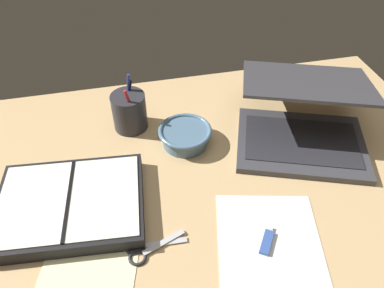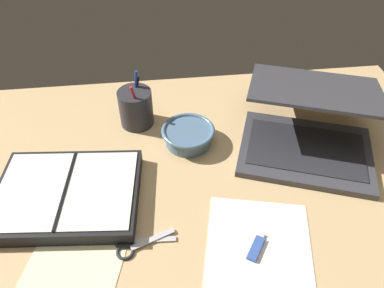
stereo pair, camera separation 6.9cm
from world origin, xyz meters
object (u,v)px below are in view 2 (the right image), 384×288
planner (68,194)px  laptop (309,130)px  scissors (132,245)px  pen_cup (136,108)px  bowl (188,135)px

planner → laptop: bearing=16.0°
scissors → laptop: bearing=20.0°
pen_cup → bowl: bearing=-36.9°
pen_cup → planner: size_ratio=0.45×
laptop → bowl: laptop is taller
laptop → scissors: (-47.18, -25.97, -5.25)cm
bowl → planner: 34.43cm
pen_cup → scissors: pen_cup is taller
laptop → scissors: size_ratio=3.36×
bowl → pen_cup: size_ratio=0.92×
pen_cup → scissors: (-1.81, -41.09, -5.11)cm
bowl → scissors: 34.55cm
scissors → planner: bearing=126.9°
laptop → planner: 63.04cm
bowl → planner: (-30.22, -16.49, -0.79)cm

